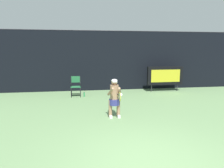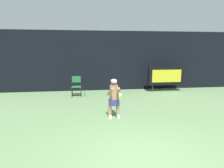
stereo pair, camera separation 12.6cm
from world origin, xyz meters
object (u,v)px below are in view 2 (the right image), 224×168
object	(u,v)px
umpire_chair	(76,85)
water_bottle	(85,94)
tennis_player	(114,97)
tennis_racket	(119,97)
scoreboard	(166,76)

from	to	relation	value
umpire_chair	water_bottle	xyz separation A→B (m)	(0.44, -0.17, -0.50)
umpire_chair	tennis_player	bearing A→B (deg)	-67.98
water_bottle	tennis_racket	world-z (taller)	tennis_racket
umpire_chair	tennis_player	world-z (taller)	tennis_player
water_bottle	tennis_racket	bearing A→B (deg)	-73.96
water_bottle	tennis_racket	distance (m)	4.28
scoreboard	tennis_racket	distance (m)	6.09
scoreboard	umpire_chair	size ratio (longest dim) A/B	2.04
water_bottle	umpire_chair	bearing A→B (deg)	158.48
scoreboard	water_bottle	world-z (taller)	scoreboard
tennis_player	water_bottle	bearing A→B (deg)	106.75
scoreboard	tennis_player	world-z (taller)	scoreboard
scoreboard	tennis_player	size ratio (longest dim) A/B	1.53
tennis_player	tennis_racket	xyz separation A→B (m)	(0.10, -0.51, 0.12)
tennis_player	umpire_chair	bearing A→B (deg)	112.02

